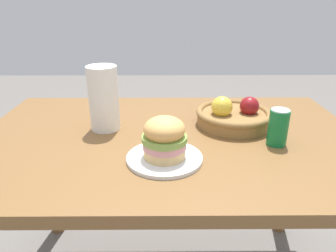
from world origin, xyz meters
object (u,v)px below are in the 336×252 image
(sandwich, at_px, (164,138))
(paper_towel_roll, at_px, (104,98))
(soda_can, at_px, (278,127))
(plate, at_px, (165,158))
(fruit_basket, at_px, (233,116))

(sandwich, distance_m, paper_towel_roll, 0.34)
(soda_can, xyz_separation_m, paper_towel_roll, (-0.61, 0.14, 0.06))
(sandwich, bearing_deg, plate, 180.00)
(plate, distance_m, fruit_basket, 0.39)
(plate, relative_size, fruit_basket, 0.81)
(fruit_basket, relative_size, paper_towel_roll, 1.21)
(sandwich, height_order, soda_can, sandwich)
(plate, distance_m, soda_can, 0.40)
(paper_towel_roll, bearing_deg, fruit_basket, 3.51)
(sandwich, height_order, fruit_basket, sandwich)
(fruit_basket, height_order, paper_towel_roll, paper_towel_roll)
(plate, height_order, fruit_basket, fruit_basket)
(sandwich, bearing_deg, fruit_basket, 46.21)
(plate, bearing_deg, sandwich, 0.00)
(soda_can, bearing_deg, plate, -164.22)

